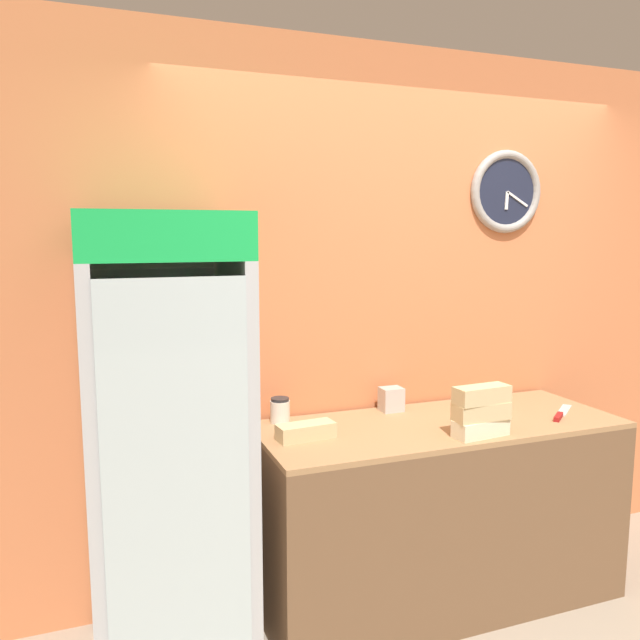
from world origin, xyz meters
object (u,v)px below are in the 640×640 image
object	(u,v)px
sandwich_stack_top	(482,395)
sandwich_flat_right	(479,405)
chefs_knife	(560,414)
beverage_cooler	(165,424)
sandwich_flat_left	(306,431)
condiment_jar	(280,410)
sandwich_stack_bottom	(481,428)
sandwich_stack_middle	(481,411)
napkin_dispenser	(391,399)

from	to	relation	value
sandwich_stack_top	sandwich_flat_right	bearing A→B (deg)	56.48
sandwich_flat_right	chefs_knife	size ratio (longest dim) A/B	0.85
beverage_cooler	sandwich_stack_top	distance (m)	1.36
sandwich_flat_left	chefs_knife	distance (m)	1.30
condiment_jar	sandwich_stack_bottom	bearing A→B (deg)	-33.27
sandwich_stack_middle	sandwich_flat_left	size ratio (longest dim) A/B	0.98
beverage_cooler	napkin_dispenser	world-z (taller)	beverage_cooler
sandwich_flat_right	condiment_jar	distance (m)	1.00
sandwich_stack_bottom	sandwich_stack_top	distance (m)	0.15
sandwich_stack_top	condiment_jar	bearing A→B (deg)	146.73
condiment_jar	napkin_dispenser	bearing A→B (deg)	-0.97
sandwich_stack_middle	sandwich_flat_left	xyz separation A→B (m)	(-0.74, 0.24, -0.08)
napkin_dispenser	sandwich_stack_middle	bearing A→B (deg)	-69.19
condiment_jar	napkin_dispenser	size ratio (longest dim) A/B	0.99
condiment_jar	napkin_dispenser	world-z (taller)	same
beverage_cooler	sandwich_stack_middle	xyz separation A→B (m)	(1.33, -0.30, 0.00)
sandwich_flat_right	chefs_knife	bearing A→B (deg)	-29.16
sandwich_stack_bottom	sandwich_flat_left	distance (m)	0.77
sandwich_stack_middle	sandwich_flat_right	xyz separation A→B (m)	(0.21, 0.32, -0.08)
sandwich_flat_right	condiment_jar	bearing A→B (deg)	169.06
condiment_jar	sandwich_flat_right	bearing A→B (deg)	-10.94
beverage_cooler	sandwich_stack_bottom	xyz separation A→B (m)	(1.33, -0.30, -0.07)
sandwich_flat_left	sandwich_flat_right	size ratio (longest dim) A/B	1.09
sandwich_stack_bottom	sandwich_stack_middle	xyz separation A→B (m)	(-0.00, 0.00, 0.08)
sandwich_flat_right	sandwich_stack_middle	bearing A→B (deg)	-123.52
sandwich_stack_middle	chefs_knife	distance (m)	0.58
chefs_knife	sandwich_stack_bottom	bearing A→B (deg)	-167.22
beverage_cooler	sandwich_flat_right	bearing A→B (deg)	0.63
sandwich_stack_middle	napkin_dispenser	bearing A→B (deg)	110.81
beverage_cooler	condiment_jar	distance (m)	0.60
sandwich_stack_bottom	sandwich_flat_left	world-z (taller)	sandwich_stack_bottom
sandwich_stack_bottom	chefs_knife	bearing A→B (deg)	12.78
chefs_knife	sandwich_stack_top	bearing A→B (deg)	-167.22
beverage_cooler	sandwich_stack_top	world-z (taller)	beverage_cooler
sandwich_stack_bottom	condiment_jar	size ratio (longest dim) A/B	2.23
sandwich_stack_top	sandwich_stack_bottom	bearing A→B (deg)	0.00
chefs_knife	napkin_dispenser	world-z (taller)	napkin_dispenser
beverage_cooler	condiment_jar	size ratio (longest dim) A/B	15.61
chefs_knife	napkin_dispenser	size ratio (longest dim) A/B	2.37
sandwich_stack_bottom	sandwich_flat_right	bearing A→B (deg)	56.48
sandwich_stack_bottom	sandwich_flat_right	xyz separation A→B (m)	(0.21, 0.32, -0.00)
sandwich_flat_left	sandwich_flat_right	xyz separation A→B (m)	(0.95, 0.08, 0.00)
chefs_knife	condiment_jar	xyz separation A→B (m)	(-1.33, 0.38, 0.05)
condiment_jar	napkin_dispenser	xyz separation A→B (m)	(0.58, -0.01, 0.00)
sandwich_flat_right	condiment_jar	xyz separation A→B (m)	(-0.98, 0.19, 0.02)
beverage_cooler	condiment_jar	bearing A→B (deg)	20.41
sandwich_flat_left	condiment_jar	size ratio (longest dim) A/B	2.21
sandwich_stack_bottom	chefs_knife	size ratio (longest dim) A/B	0.93
sandwich_stack_middle	sandwich_flat_left	distance (m)	0.78
chefs_knife	napkin_dispenser	bearing A→B (deg)	153.40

